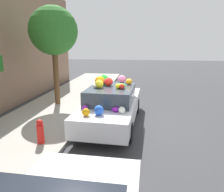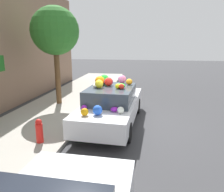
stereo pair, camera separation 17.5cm
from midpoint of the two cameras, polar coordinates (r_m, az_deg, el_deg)
ground_plane at (r=8.06m, az=1.10°, el=-7.19°), size 60.00×60.00×0.00m
sidewalk_curb at (r=8.83m, az=-16.58°, el=-5.48°), size 24.00×3.20×0.12m
street_tree at (r=10.16m, az=-14.17°, el=16.04°), size 2.09×2.09×4.31m
fire_hydrant at (r=6.53m, az=-17.73°, el=-8.68°), size 0.20×0.20×0.70m
art_car at (r=7.80m, az=0.54°, el=-2.11°), size 4.65×1.91×1.73m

